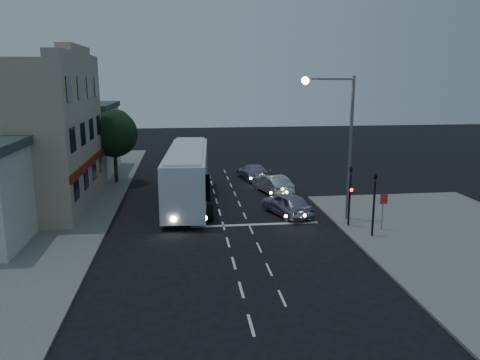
{
  "coord_description": "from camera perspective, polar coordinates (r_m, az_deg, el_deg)",
  "views": [
    {
      "loc": [
        -2.31,
        -25.64,
        9.03
      ],
      "look_at": [
        1.42,
        5.08,
        2.2
      ],
      "focal_mm": 35.0,
      "sensor_mm": 36.0,
      "label": 1
    }
  ],
  "objects": [
    {
      "name": "tour_bus",
      "position": [
        34.0,
        -6.41,
        0.75
      ],
      "size": [
        3.51,
        13.29,
        4.04
      ],
      "rotation": [
        0.0,
        0.0,
        -0.06
      ],
      "color": "white",
      "rests_on": "ground"
    },
    {
      "name": "traffic_signal_side",
      "position": [
        27.45,
        16.06,
        -1.98
      ],
      "size": [
        0.18,
        0.15,
        4.1
      ],
      "color": "black",
      "rests_on": "sidewalk_near"
    },
    {
      "name": "sidewalk_far",
      "position": [
        36.42,
        -23.77,
        -2.9
      ],
      "size": [
        12.0,
        50.0,
        0.12
      ],
      "primitive_type": "cube",
      "color": "slate",
      "rests_on": "ground"
    },
    {
      "name": "sidewalk_near",
      "position": [
        27.99,
        27.0,
        -7.66
      ],
      "size": [
        12.0,
        24.0,
        0.12
      ],
      "primitive_type": "cube",
      "color": "slate",
      "rests_on": "ground"
    },
    {
      "name": "main_building",
      "position": [
        35.81,
        -25.95,
        4.99
      ],
      "size": [
        10.12,
        12.0,
        11.0
      ],
      "color": "#A89E8D",
      "rests_on": "sidewalk_far"
    },
    {
      "name": "car_sedan_a",
      "position": [
        37.1,
        4.01,
        -0.5
      ],
      "size": [
        2.69,
        4.76,
        1.48
      ],
      "primitive_type": "imported",
      "rotation": [
        0.0,
        0.0,
        3.41
      ],
      "color": "silver",
      "rests_on": "ground"
    },
    {
      "name": "traffic_signal_main",
      "position": [
        28.98,
        13.28,
        -1.08
      ],
      "size": [
        0.25,
        0.35,
        4.1
      ],
      "color": "black",
      "rests_on": "sidewalk_near"
    },
    {
      "name": "car_sedan_b",
      "position": [
        42.02,
        1.64,
        0.99
      ],
      "size": [
        2.76,
        5.04,
        1.38
      ],
      "primitive_type": "imported",
      "rotation": [
        0.0,
        0.0,
        3.32
      ],
      "color": "#9B99AD",
      "rests_on": "ground"
    },
    {
      "name": "low_building_north",
      "position": [
        47.33,
        -20.61,
        4.81
      ],
      "size": [
        9.4,
        9.4,
        6.5
      ],
      "color": "beige",
      "rests_on": "sidewalk_far"
    },
    {
      "name": "road_markings",
      "position": [
        30.54,
        0.16,
        -4.75
      ],
      "size": [
        8.0,
        30.55,
        0.01
      ],
      "color": "silver",
      "rests_on": "ground"
    },
    {
      "name": "ground",
      "position": [
        27.28,
        -1.68,
        -6.89
      ],
      "size": [
        120.0,
        120.0,
        0.0
      ],
      "primitive_type": "plane",
      "color": "black"
    },
    {
      "name": "car_suv",
      "position": [
        31.31,
        5.76,
        -2.92
      ],
      "size": [
        3.14,
        4.87,
        1.54
      ],
      "primitive_type": "imported",
      "rotation": [
        0.0,
        0.0,
        3.46
      ],
      "color": "#9E9CB2",
      "rests_on": "ground"
    },
    {
      "name": "streetlight",
      "position": [
        29.65,
        12.2,
        5.78
      ],
      "size": [
        3.32,
        0.44,
        9.0
      ],
      "color": "slate",
      "rests_on": "sidewalk_near"
    },
    {
      "name": "street_tree",
      "position": [
        41.34,
        -15.15,
        5.72
      ],
      "size": [
        4.0,
        4.0,
        6.2
      ],
      "color": "black",
      "rests_on": "sidewalk_far"
    },
    {
      "name": "regulatory_sign",
      "position": [
        28.9,
        17.06,
        -3.02
      ],
      "size": [
        0.45,
        0.12,
        2.2
      ],
      "color": "slate",
      "rests_on": "sidewalk_near"
    }
  ]
}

